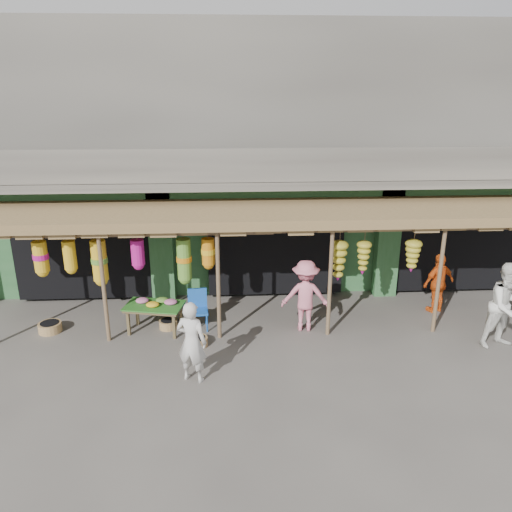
{
  "coord_description": "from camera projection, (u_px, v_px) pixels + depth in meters",
  "views": [
    {
      "loc": [
        -1.28,
        -10.46,
        5.45
      ],
      "look_at": [
        -0.59,
        1.0,
        1.54
      ],
      "focal_mm": 35.0,
      "sensor_mm": 36.0,
      "label": 1
    }
  ],
  "objects": [
    {
      "name": "basket_mid",
      "position": [
        196.0,
        342.0,
        11.04
      ],
      "size": [
        0.59,
        0.59,
        0.2
      ],
      "primitive_type": "cylinder",
      "rotation": [
        0.0,
        0.0,
        -0.17
      ],
      "color": "#9A7645",
      "rests_on": "ground"
    },
    {
      "name": "ground",
      "position": [
        284.0,
        331.0,
        11.71
      ],
      "size": [
        80.0,
        80.0,
        0.0
      ],
      "primitive_type": "plane",
      "color": "#514C47",
      "rests_on": "ground"
    },
    {
      "name": "building",
      "position": [
        268.0,
        158.0,
        15.23
      ],
      "size": [
        16.4,
        6.8,
        7.0
      ],
      "color": "gray",
      "rests_on": "ground"
    },
    {
      "name": "basket_left",
      "position": [
        50.0,
        327.0,
        11.67
      ],
      "size": [
        0.66,
        0.66,
        0.22
      ],
      "primitive_type": "cylinder",
      "rotation": [
        0.0,
        0.0,
        0.27
      ],
      "color": "olive",
      "rests_on": "ground"
    },
    {
      "name": "person_right",
      "position": [
        507.0,
        306.0,
        10.75
      ],
      "size": [
        1.09,
        0.94,
        1.94
      ],
      "primitive_type": "imported",
      "rotation": [
        0.0,
        0.0,
        0.25
      ],
      "color": "white",
      "rests_on": "ground"
    },
    {
      "name": "flower_table",
      "position": [
        155.0,
        306.0,
        11.53
      ],
      "size": [
        1.45,
        1.03,
        0.79
      ],
      "rotation": [
        0.0,
        0.0,
        -0.21
      ],
      "color": "brown",
      "rests_on": "ground"
    },
    {
      "name": "blue_chair",
      "position": [
        198.0,
        307.0,
        11.76
      ],
      "size": [
        0.49,
        0.5,
        0.94
      ],
      "rotation": [
        0.0,
        0.0,
        0.09
      ],
      "color": "#1B56B4",
      "rests_on": "ground"
    },
    {
      "name": "person_vendor",
      "position": [
        439.0,
        283.0,
        12.52
      ],
      "size": [
        0.98,
        0.67,
        1.55
      ],
      "primitive_type": "imported",
      "rotation": [
        0.0,
        0.0,
        3.49
      ],
      "color": "#E05615",
      "rests_on": "ground"
    },
    {
      "name": "basket_right",
      "position": [
        168.0,
        324.0,
        11.85
      ],
      "size": [
        0.56,
        0.56,
        0.2
      ],
      "primitive_type": "cylinder",
      "rotation": [
        0.0,
        0.0,
        -0.36
      ],
      "color": "olive",
      "rests_on": "ground"
    },
    {
      "name": "person_shopper",
      "position": [
        305.0,
        296.0,
        11.56
      ],
      "size": [
        1.17,
        0.75,
        1.71
      ],
      "primitive_type": "imported",
      "rotation": [
        0.0,
        0.0,
        3.03
      ],
      "color": "#DD7589",
      "rests_on": "ground"
    },
    {
      "name": "awning",
      "position": [
        276.0,
        217.0,
        11.63
      ],
      "size": [
        14.0,
        2.7,
        2.79
      ],
      "color": "brown",
      "rests_on": "ground"
    },
    {
      "name": "person_front",
      "position": [
        192.0,
        342.0,
        9.52
      ],
      "size": [
        0.7,
        0.58,
        1.66
      ],
      "primitive_type": "imported",
      "rotation": [
        0.0,
        0.0,
        2.78
      ],
      "color": "silver",
      "rests_on": "ground"
    }
  ]
}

